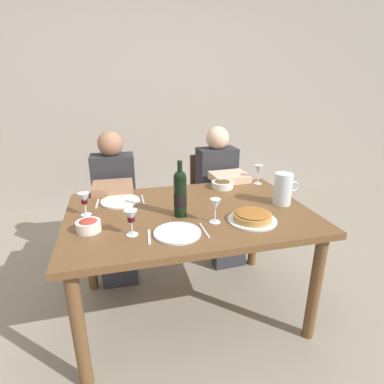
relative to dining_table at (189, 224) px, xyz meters
The scene contains 22 objects.
ground_plane 0.67m from the dining_table, ahead, with size 8.00×8.00×0.00m, color gray.
back_wall 2.32m from the dining_table, 90.00° to the left, with size 8.00×0.10×2.80m, color #A3998E.
dining_table is the anchor object (origin of this frame).
wine_bottle 0.25m from the dining_table, 141.57° to the right, with size 0.08×0.08×0.34m.
water_pitcher 0.65m from the dining_table, ahead, with size 0.17×0.12×0.21m.
baked_tart 0.41m from the dining_table, 36.02° to the right, with size 0.29×0.29×0.06m.
salad_bowl 0.62m from the dining_table, 167.82° to the right, with size 0.13×0.13×0.07m.
olive_bowl 0.52m from the dining_table, 46.12° to the left, with size 0.16×0.16×0.06m.
wine_glass_left_diner 0.78m from the dining_table, 30.47° to the left, with size 0.07×0.07×0.15m.
wine_glass_right_diner 0.29m from the dining_table, 62.22° to the right, with size 0.06×0.06×0.14m.
wine_glass_centre 0.66m from the dining_table, behind, with size 0.07×0.07×0.14m.
wine_glass_spare 0.48m from the dining_table, 147.77° to the right, with size 0.07×0.07×0.14m.
dinner_plate_left_setting 0.50m from the dining_table, 147.91° to the left, with size 0.26×0.26×0.01m, color white.
dinner_plate_right_setting 0.33m from the dining_table, 115.63° to the right, with size 0.25×0.25×0.01m, color silver.
fork_left_setting 0.63m from the dining_table, 155.29° to the left, with size 0.16×0.01×0.01m, color silver.
knife_left_setting 0.38m from the dining_table, 135.47° to the left, with size 0.18×0.01×0.01m, color silver.
knife_right_setting 0.30m from the dining_table, 87.02° to the right, with size 0.18×0.01×0.01m, color silver.
spoon_right_setting 0.41m from the dining_table, 135.33° to the right, with size 0.16×0.01×0.01m, color silver.
chair_left 1.01m from the dining_table, 116.79° to the left, with size 0.41×0.41×0.87m.
diner_left 0.79m from the dining_table, 124.87° to the left, with size 0.35×0.51×1.16m.
chair_right 1.03m from the dining_table, 64.08° to the left, with size 0.42×0.42×0.87m.
diner_right 0.82m from the dining_table, 56.25° to the left, with size 0.35×0.51×1.16m.
Camera 1 is at (-0.42, -1.71, 1.53)m, focal length 28.70 mm.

